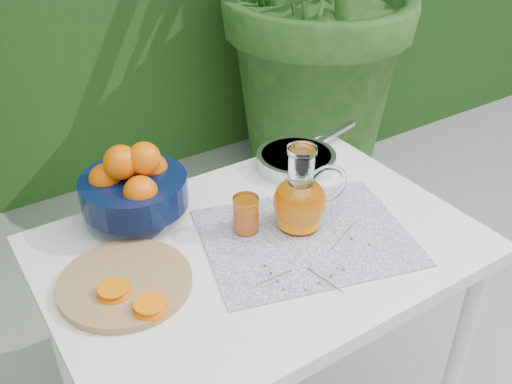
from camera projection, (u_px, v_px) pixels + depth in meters
white_table at (260, 268)px, 1.39m from camera, size 1.00×0.70×0.75m
placemat at (306, 237)px, 1.36m from camera, size 0.57×0.49×0.00m
cutting_board at (125, 283)px, 1.22m from camera, size 0.31×0.31×0.02m
fruit_bowl at (133, 185)px, 1.39m from camera, size 0.29×0.29×0.21m
juice_pitcher at (301, 199)px, 1.36m from camera, size 0.20×0.16×0.22m
juice_tumbler at (246, 215)px, 1.36m from camera, size 0.07×0.07×0.09m
saute_pan at (297, 159)px, 1.64m from camera, size 0.42×0.28×0.04m
orange_halves at (197, 270)px, 1.24m from camera, size 0.58×0.17×0.04m
thyme_sprigs at (316, 262)px, 1.28m from camera, size 0.33×0.21×0.01m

